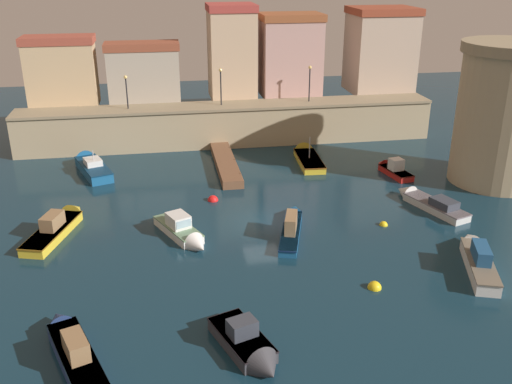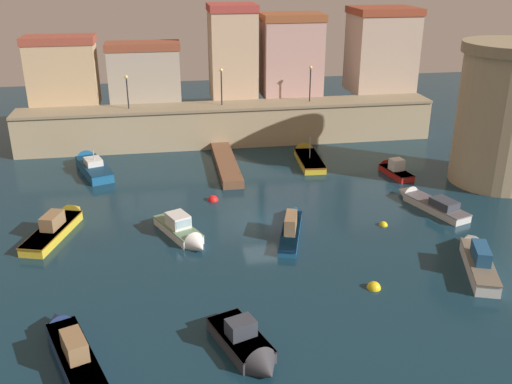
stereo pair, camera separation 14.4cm
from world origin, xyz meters
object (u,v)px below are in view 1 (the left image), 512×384
moored_boat_1 (184,232)px  moored_boat_9 (292,225)px  moored_boat_0 (427,201)px  mooring_buoy_2 (213,200)px  moored_boat_3 (392,169)px  moored_boat_4 (73,349)px  quay_lamp_2 (310,78)px  fortress_tower (504,114)px  mooring_buoy_1 (383,225)px  moored_boat_2 (477,257)px  moored_boat_8 (59,225)px  moored_boat_6 (91,165)px  mooring_buoy_0 (374,288)px  quay_lamp_1 (221,81)px  moored_boat_7 (250,348)px  moored_boat_5 (306,156)px

moored_boat_1 → moored_boat_9: 7.15m
moored_boat_0 → mooring_buoy_2: moored_boat_0 is taller
moored_boat_3 → moored_boat_4: 31.14m
moored_boat_3 → quay_lamp_2: bearing=12.8°
fortress_tower → mooring_buoy_1: fortress_tower is taller
moored_boat_0 → moored_boat_2: (-0.89, -8.61, 0.14)m
moored_boat_1 → moored_boat_8: moored_boat_8 is taller
moored_boat_0 → moored_boat_6: bearing=45.5°
moored_boat_4 → mooring_buoy_0: bearing=-98.4°
moored_boat_1 → moored_boat_3: bearing=92.9°
moored_boat_0 → mooring_buoy_0: 12.66m
moored_boat_2 → moored_boat_9: bearing=76.4°
moored_boat_9 → quay_lamp_1: bearing=24.0°
moored_boat_3 → mooring_buoy_0: bearing=144.6°
moored_boat_9 → mooring_buoy_2: (-4.68, 5.99, -0.44)m
fortress_tower → mooring_buoy_2: bearing=-179.4°
fortress_tower → moored_boat_3: fortress_tower is taller
mooring_buoy_1 → mooring_buoy_2: bearing=150.7°
moored_boat_3 → moored_boat_9: moored_boat_9 is taller
mooring_buoy_0 → fortress_tower: bearing=42.2°
moored_boat_9 → moored_boat_4: bearing=148.4°
quay_lamp_2 → moored_boat_4: quay_lamp_2 is taller
moored_boat_4 → moored_boat_3: bearing=-69.8°
moored_boat_1 → moored_boat_9: size_ratio=0.78×
fortress_tower → moored_boat_8: 34.11m
quay_lamp_1 → mooring_buoy_2: quay_lamp_1 is taller
moored_boat_2 → mooring_buoy_1: 7.02m
quay_lamp_1 → moored_boat_9: size_ratio=0.47×
moored_boat_2 → mooring_buoy_0: size_ratio=9.01×
moored_boat_1 → moored_boat_2: moored_boat_2 is taller
moored_boat_4 → moored_boat_1: bearing=-47.2°
moored_boat_0 → moored_boat_7: moored_boat_7 is taller
moored_boat_4 → mooring_buoy_0: size_ratio=9.37×
moored_boat_5 → mooring_buoy_1: size_ratio=12.24×
quay_lamp_2 → moored_boat_8: quay_lamp_2 is taller
fortress_tower → moored_boat_5: (-13.70, 7.76, -5.29)m
quay_lamp_1 → fortress_tower: bearing=-33.4°
quay_lamp_2 → moored_boat_9: (-6.18, -19.83, -5.73)m
moored_boat_5 → moored_boat_1: bearing=143.3°
moored_boat_3 → moored_boat_5: bearing=42.2°
fortress_tower → mooring_buoy_2: (-22.94, -0.23, -5.61)m
moored_boat_6 → mooring_buoy_1: moored_boat_6 is taller
moored_boat_1 → moored_boat_9: moored_boat_9 is taller
moored_boat_9 → mooring_buoy_0: 8.27m
moored_boat_6 → moored_boat_7: moored_boat_6 is taller
fortress_tower → moored_boat_0: 10.03m
moored_boat_6 → moored_boat_9: size_ratio=0.98×
moored_boat_4 → mooring_buoy_1: moored_boat_4 is taller
quay_lamp_2 → mooring_buoy_0: quay_lamp_2 is taller
quay_lamp_1 → moored_boat_6: (-11.90, -5.62, -5.68)m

